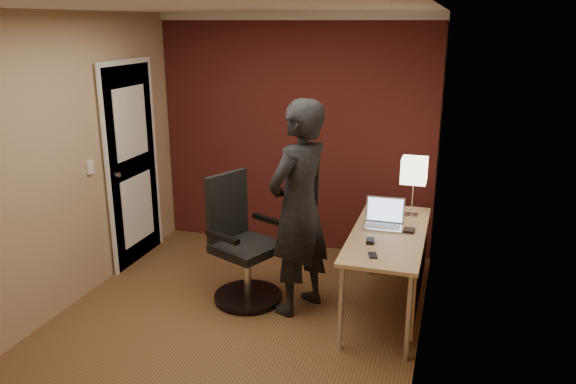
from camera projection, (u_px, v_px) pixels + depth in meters
The scene contains 9 objects.
room at pixel (257, 129), 5.65m from camera, with size 4.00×4.00×4.00m.
desk at pixel (397, 248), 4.68m from camera, with size 0.60×1.50×0.73m.
desk_lamp at pixel (414, 171), 4.93m from camera, with size 0.22×0.22×0.54m.
laptop at pixel (384, 218), 4.80m from camera, with size 0.33×0.26×0.23m.
mouse at pixel (370, 241), 4.44m from camera, with size 0.06×0.10×0.03m, color black.
phone at pixel (373, 255), 4.19m from camera, with size 0.06×0.12×0.01m, color black.
wallet at pixel (409, 230), 4.67m from camera, with size 0.09×0.11×0.02m, color black.
office_chair at pixel (241, 247), 4.96m from camera, with size 0.67×0.72×1.12m.
person at pixel (299, 209), 4.66m from camera, with size 0.67×0.44×1.83m, color black.
Camera 1 is at (1.64, -3.72, 2.41)m, focal length 35.00 mm.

